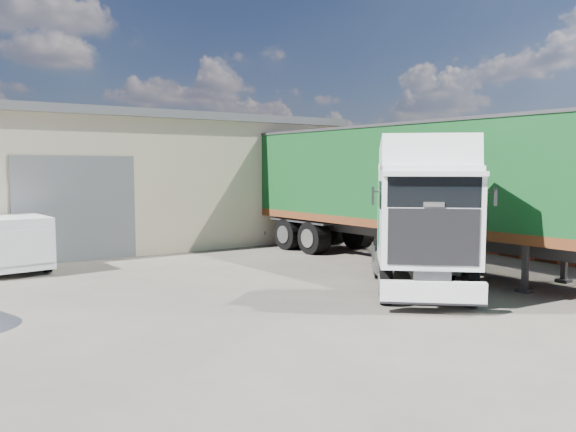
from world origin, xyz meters
TOP-DOWN VIEW (x-y plane):
  - ground at (0.00, 0.00)m, footprint 120.00×120.00m
  - brick_boundary_wall at (11.50, 6.00)m, footprint 0.35×26.00m
  - tractor_unit at (4.28, 0.10)m, footprint 5.41×5.93m
  - box_trailer at (7.32, 3.45)m, footprint 4.24×14.00m
  - panel_van at (-4.12, 9.62)m, footprint 2.20×4.39m

SIDE VIEW (x-z plane):
  - ground at x=0.00m, z-range 0.00..0.00m
  - panel_van at x=-4.12m, z-range 0.03..1.75m
  - brick_boundary_wall at x=11.50m, z-range 0.00..2.50m
  - tractor_unit at x=4.28m, z-range -0.32..3.67m
  - box_trailer at x=7.32m, z-range 0.50..5.08m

